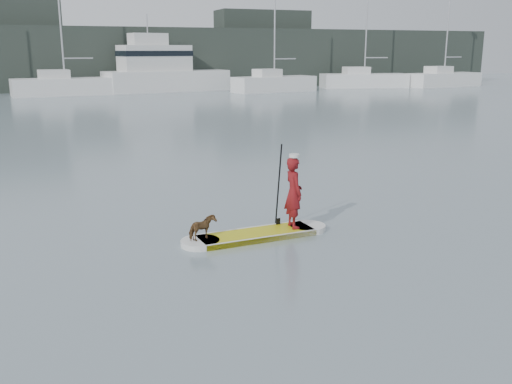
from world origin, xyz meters
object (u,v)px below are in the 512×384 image
object	(u,v)px
paddler	(294,193)
motor_yacht_a	(162,70)
sailboat_d	(64,84)
sailboat_g	(443,78)
sailboat_e	(274,83)
dog	(202,228)
sailboat_f	(363,79)
paddleboard	(256,235)

from	to	relation	value
paddler	motor_yacht_a	bearing A→B (deg)	-6.85
sailboat_d	motor_yacht_a	bearing A→B (deg)	4.87
motor_yacht_a	sailboat_g	size ratio (longest dim) A/B	1.04
sailboat_e	sailboat_g	distance (m)	19.85
paddler	dog	world-z (taller)	paddler
dog	sailboat_f	xyz separation A→B (m)	(28.80, 42.09, 0.54)
sailboat_e	paddler	bearing A→B (deg)	-122.82
motor_yacht_a	sailboat_f	bearing A→B (deg)	-16.56
sailboat_d	sailboat_e	size ratio (longest dim) A/B	1.11
sailboat_f	paddler	bearing A→B (deg)	-111.59
paddler	dog	distance (m)	2.15
sailboat_d	motor_yacht_a	distance (m)	9.17
sailboat_e	motor_yacht_a	size ratio (longest dim) A/B	0.96
paddleboard	motor_yacht_a	bearing A→B (deg)	77.37
dog	sailboat_e	world-z (taller)	sailboat_e
motor_yacht_a	sailboat_g	xyz separation A→B (m)	(29.63, -3.57, -1.08)
paddleboard	sailboat_e	size ratio (longest dim) A/B	0.28
paddler	sailboat_e	distance (m)	42.74
dog	sailboat_e	bearing A→B (deg)	-49.66
sailboat_g	sailboat_f	bearing A→B (deg)	159.07
sailboat_e	sailboat_f	xyz separation A→B (m)	(11.02, 2.20, 0.07)
paddleboard	sailboat_g	distance (m)	54.39
dog	paddler	bearing A→B (deg)	-111.79
paddleboard	sailboat_e	world-z (taller)	sailboat_e
paddleboard	motor_yacht_a	size ratio (longest dim) A/B	0.27
paddler	sailboat_g	world-z (taller)	sailboat_g
sailboat_f	motor_yacht_a	xyz separation A→B (m)	(-20.81, 1.94, 1.08)
dog	sailboat_f	size ratio (longest dim) A/B	0.04
sailboat_g	paddler	bearing A→B (deg)	-141.84
sailboat_g	dog	bearing A→B (deg)	-143.37
sailboat_d	sailboat_g	bearing A→B (deg)	-9.47
paddleboard	paddler	world-z (taller)	paddler
paddler	sailboat_e	bearing A→B (deg)	-20.73
sailboat_d	sailboat_f	size ratio (longest dim) A/B	0.97
dog	motor_yacht_a	xyz separation A→B (m)	(7.99, 44.03, 1.61)
paddleboard	sailboat_f	size ratio (longest dim) A/B	0.25
dog	sailboat_f	bearing A→B (deg)	-60.01
paddler	sailboat_f	distance (m)	49.74
sailboat_f	sailboat_e	bearing A→B (deg)	-157.79
paddleboard	sailboat_f	distance (m)	50.27
dog	sailboat_g	size ratio (longest dim) A/B	0.05
dog	sailboat_g	bearing A→B (deg)	-68.55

